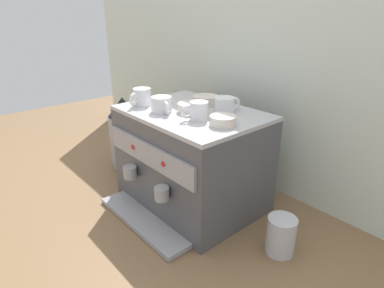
# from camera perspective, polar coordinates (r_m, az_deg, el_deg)

# --- Properties ---
(ground_plane) EXTENTS (4.00, 4.00, 0.00)m
(ground_plane) POSITION_cam_1_polar(r_m,az_deg,el_deg) (1.51, 0.00, -9.82)
(ground_plane) COLOR brown
(tiled_backsplash_wall) EXTENTS (2.80, 0.03, 1.10)m
(tiled_backsplash_wall) POSITION_cam_1_polar(r_m,az_deg,el_deg) (1.57, 10.80, 12.75)
(tiled_backsplash_wall) COLOR silver
(tiled_backsplash_wall) RESTS_ON ground_plane
(espresso_machine) EXTENTS (0.59, 0.54, 0.43)m
(espresso_machine) POSITION_cam_1_polar(r_m,az_deg,el_deg) (1.40, -0.15, -2.61)
(espresso_machine) COLOR #4C4C51
(espresso_machine) RESTS_ON ground_plane
(ceramic_cup_0) EXTENTS (0.12, 0.08, 0.06)m
(ceramic_cup_0) POSITION_cam_1_polar(r_m,az_deg,el_deg) (1.31, -5.34, 6.92)
(ceramic_cup_0) COLOR white
(ceramic_cup_0) RESTS_ON espresso_machine
(ceramic_cup_1) EXTENTS (0.07, 0.10, 0.07)m
(ceramic_cup_1) POSITION_cam_1_polar(r_m,az_deg,el_deg) (1.21, 1.06, 5.85)
(ceramic_cup_1) COLOR white
(ceramic_cup_1) RESTS_ON espresso_machine
(ceramic_cup_2) EXTENTS (0.08, 0.12, 0.06)m
(ceramic_cup_2) POSITION_cam_1_polar(r_m,az_deg,el_deg) (1.31, 5.90, 6.89)
(ceramic_cup_2) COLOR white
(ceramic_cup_2) RESTS_ON espresso_machine
(ceramic_cup_3) EXTENTS (0.08, 0.11, 0.07)m
(ceramic_cup_3) POSITION_cam_1_polar(r_m,az_deg,el_deg) (1.42, -8.86, 8.17)
(ceramic_cup_3) COLOR white
(ceramic_cup_3) RESTS_ON espresso_machine
(ceramic_bowl_0) EXTENTS (0.10, 0.10, 0.04)m
(ceramic_bowl_0) POSITION_cam_1_polar(r_m,az_deg,el_deg) (1.16, 5.47, 4.07)
(ceramic_bowl_0) COLOR beige
(ceramic_bowl_0) RESTS_ON espresso_machine
(ceramic_bowl_1) EXTENTS (0.11, 0.11, 0.04)m
(ceramic_bowl_1) POSITION_cam_1_polar(r_m,az_deg,el_deg) (1.43, 2.50, 7.71)
(ceramic_bowl_1) COLOR beige
(ceramic_bowl_1) RESTS_ON espresso_machine
(ceramic_bowl_2) EXTENTS (0.11, 0.11, 0.04)m
(ceramic_bowl_2) POSITION_cam_1_polar(r_m,az_deg,el_deg) (1.31, -0.05, 6.39)
(ceramic_bowl_2) COLOR beige
(ceramic_bowl_2) RESTS_ON espresso_machine
(coffee_grinder) EXTENTS (0.16, 0.16, 0.39)m
(coffee_grinder) POSITION_cam_1_polar(r_m,az_deg,el_deg) (1.79, -11.74, 1.91)
(coffee_grinder) COLOR #939399
(coffee_grinder) RESTS_ON ground_plane
(milk_pitcher) EXTENTS (0.10, 0.10, 0.14)m
(milk_pitcher) POSITION_cam_1_polar(r_m,az_deg,el_deg) (1.23, 15.35, -15.24)
(milk_pitcher) COLOR #B7B7BC
(milk_pitcher) RESTS_ON ground_plane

